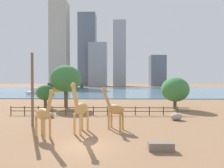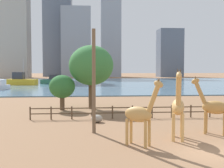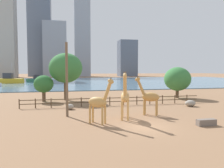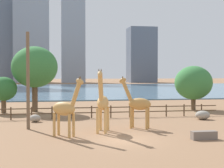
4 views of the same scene
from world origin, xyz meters
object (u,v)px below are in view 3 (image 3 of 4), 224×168
(boulder_by_pole, at_px, (70,107))
(tree_left_large, at_px, (66,68))
(boat_sailboat, at_px, (10,80))
(giraffe_companion, at_px, (99,102))
(tree_center_broad, at_px, (177,79))
(giraffe_tall, at_px, (149,97))
(boulder_near_fence, at_px, (190,103))
(tree_right_tall, at_px, (44,84))
(feeding_trough, at_px, (206,122))
(boat_barge, at_px, (35,79))
(giraffe_young, at_px, (125,97))
(utility_pole, at_px, (67,80))
(boat_tug, at_px, (42,79))

(boulder_by_pole, bearing_deg, tree_left_large, 92.74)
(tree_left_large, relative_size, boat_sailboat, 0.88)
(giraffe_companion, height_order, tree_center_broad, tree_center_broad)
(giraffe_tall, height_order, boulder_near_fence, giraffe_tall)
(tree_right_tall, bearing_deg, boulder_by_pole, -64.03)
(feeding_trough, xyz_separation_m, boat_barge, (-25.17, 77.32, 0.85))
(giraffe_tall, bearing_deg, boat_barge, -42.48)
(giraffe_tall, distance_m, giraffe_companion, 6.81)
(tree_left_large, xyz_separation_m, tree_right_tall, (-3.54, -0.95, -2.59))
(boulder_near_fence, height_order, tree_left_large, tree_left_large)
(boulder_by_pole, relative_size, tree_right_tall, 0.25)
(giraffe_young, relative_size, tree_right_tall, 1.19)
(utility_pole, height_order, tree_center_broad, utility_pole)
(giraffe_companion, relative_size, boulder_by_pole, 4.20)
(boulder_by_pole, bearing_deg, giraffe_companion, -72.73)
(boulder_near_fence, xyz_separation_m, tree_right_tall, (-20.61, 9.29, 2.37))
(boat_sailboat, height_order, boat_tug, boat_sailboat)
(boulder_near_fence, xyz_separation_m, tree_center_broad, (2.86, 8.94, 3.01))
(boulder_near_fence, relative_size, boat_sailboat, 0.17)
(giraffe_tall, xyz_separation_m, utility_pole, (-9.12, 1.14, 1.97))
(giraffe_companion, height_order, boat_tug, giraffe_companion)
(giraffe_young, xyz_separation_m, boat_barge, (-18.56, 73.18, -1.19))
(feeding_trough, bearing_deg, giraffe_tall, 121.14)
(boulder_near_fence, xyz_separation_m, boat_barge, (-29.66, 67.43, 0.70))
(tree_left_large, bearing_deg, boat_tug, 98.95)
(feeding_trough, xyz_separation_m, boat_sailboat, (-32.69, 69.28, 1.19))
(tree_right_tall, bearing_deg, tree_center_broad, -0.86)
(boulder_near_fence, xyz_separation_m, tree_left_large, (-17.07, 10.24, 4.97))
(giraffe_companion, relative_size, utility_pole, 0.55)
(boulder_near_fence, bearing_deg, tree_center_broad, 72.26)
(feeding_trough, bearing_deg, tree_center_broad, 68.68)
(tree_left_large, bearing_deg, tree_right_tall, -164.99)
(boat_barge, bearing_deg, boat_sailboat, 29.93)
(giraffe_tall, height_order, tree_left_large, tree_left_large)
(feeding_trough, bearing_deg, tree_left_large, 121.99)
(giraffe_tall, bearing_deg, giraffe_companion, 55.28)
(feeding_trough, bearing_deg, boat_tug, 104.63)
(utility_pole, relative_size, boat_tug, 1.84)
(tree_left_large, bearing_deg, boat_barge, 102.41)
(utility_pole, bearing_deg, boat_sailboat, 107.89)
(tree_center_broad, bearing_deg, tree_left_large, 176.27)
(boulder_by_pole, bearing_deg, tree_right_tall, 115.97)
(boat_sailboat, relative_size, boat_tug, 2.05)
(utility_pole, bearing_deg, boulder_near_fence, 10.58)
(giraffe_tall, xyz_separation_m, boulder_by_pole, (-8.77, 5.44, -1.73))
(tree_center_broad, bearing_deg, giraffe_tall, -129.00)
(tree_left_large, relative_size, tree_right_tall, 1.87)
(giraffe_tall, relative_size, boat_tug, 1.01)
(giraffe_young, bearing_deg, giraffe_tall, 130.77)
(giraffe_companion, relative_size, tree_right_tall, 1.05)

